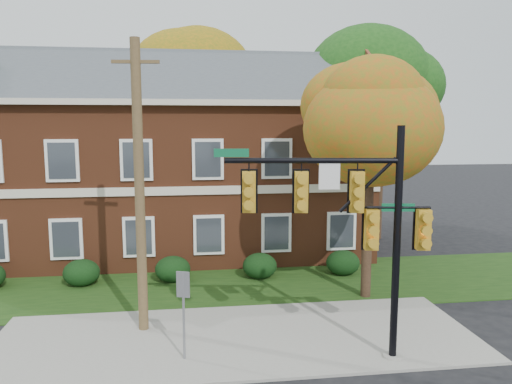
{
  "coord_description": "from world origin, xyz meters",
  "views": [
    {
      "loc": [
        -1.3,
        -12.78,
        6.25
      ],
      "look_at": [
        0.84,
        3.0,
        4.07
      ],
      "focal_mm": 35.0,
      "sensor_mm": 36.0,
      "label": 1
    }
  ],
  "objects": [
    {
      "name": "ground",
      "position": [
        0.0,
        0.0,
        0.0
      ],
      "size": [
        120.0,
        120.0,
        0.0
      ],
      "primitive_type": "plane",
      "color": "black",
      "rests_on": "ground"
    },
    {
      "name": "sidewalk",
      "position": [
        0.0,
        1.0,
        0.04
      ],
      "size": [
        14.0,
        5.0,
        0.08
      ],
      "primitive_type": "cube",
      "color": "gray",
      "rests_on": "ground"
    },
    {
      "name": "grass_strip",
      "position": [
        0.0,
        6.0,
        0.02
      ],
      "size": [
        30.0,
        6.0,
        0.04
      ],
      "primitive_type": "cube",
      "color": "#193811",
      "rests_on": "ground"
    },
    {
      "name": "apartment_building",
      "position": [
        -2.0,
        11.95,
        4.99
      ],
      "size": [
        18.8,
        8.8,
        9.74
      ],
      "color": "brown",
      "rests_on": "ground"
    },
    {
      "name": "hedge_left",
      "position": [
        -5.5,
        6.7,
        0.53
      ],
      "size": [
        1.4,
        1.26,
        1.05
      ],
      "primitive_type": "ellipsoid",
      "color": "black",
      "rests_on": "ground"
    },
    {
      "name": "hedge_center",
      "position": [
        -2.0,
        6.7,
        0.53
      ],
      "size": [
        1.4,
        1.26,
        1.05
      ],
      "primitive_type": "ellipsoid",
      "color": "black",
      "rests_on": "ground"
    },
    {
      "name": "hedge_right",
      "position": [
        1.5,
        6.7,
        0.53
      ],
      "size": [
        1.4,
        1.26,
        1.05
      ],
      "primitive_type": "ellipsoid",
      "color": "black",
      "rests_on": "ground"
    },
    {
      "name": "hedge_far_right",
      "position": [
        5.0,
        6.7,
        0.53
      ],
      "size": [
        1.4,
        1.26,
        1.05
      ],
      "primitive_type": "ellipsoid",
      "color": "black",
      "rests_on": "ground"
    },
    {
      "name": "tree_near_right",
      "position": [
        5.22,
        3.87,
        6.67
      ],
      "size": [
        4.5,
        4.25,
        8.58
      ],
      "color": "black",
      "rests_on": "ground"
    },
    {
      "name": "tree_right_rear",
      "position": [
        9.31,
        12.81,
        8.12
      ],
      "size": [
        6.3,
        5.95,
        10.62
      ],
      "color": "black",
      "rests_on": "ground"
    },
    {
      "name": "tree_far_rear",
      "position": [
        -0.66,
        19.79,
        8.84
      ],
      "size": [
        6.84,
        6.46,
        11.52
      ],
      "color": "black",
      "rests_on": "ground"
    },
    {
      "name": "traffic_signal",
      "position": [
        2.89,
        -0.65,
        3.86
      ],
      "size": [
        5.54,
        0.95,
        6.22
      ],
      "rotation": [
        0.0,
        0.0,
        -0.14
      ],
      "color": "gray",
      "rests_on": "ground"
    },
    {
      "name": "utility_pole",
      "position": [
        -2.74,
        2.0,
        4.4
      ],
      "size": [
        1.35,
        0.31,
        8.67
      ],
      "rotation": [
        0.0,
        0.0,
        -0.08
      ],
      "color": "brown",
      "rests_on": "ground"
    },
    {
      "name": "sign_post",
      "position": [
        -1.5,
        -0.13,
        1.67
      ],
      "size": [
        0.35,
        0.17,
        2.46
      ],
      "rotation": [
        0.0,
        0.0,
        -0.36
      ],
      "color": "slate",
      "rests_on": "ground"
    }
  ]
}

